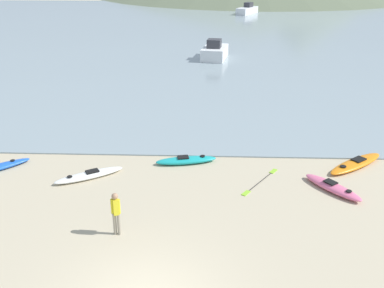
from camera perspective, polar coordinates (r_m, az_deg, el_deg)
name	(u,v)px	position (r m, az deg, el deg)	size (l,w,h in m)	color
bay_water	(196,31)	(54.34, 0.51, 14.12)	(160.00, 70.00, 0.06)	gray
kayak_on_sand_0	(356,163)	(20.86, 20.09, -2.33)	(3.12, 2.74, 0.31)	orange
kayak_on_sand_1	(333,187)	(18.49, 17.43, -5.25)	(2.13, 2.48, 0.35)	#E5668C
kayak_on_sand_2	(89,175)	(19.10, -12.93, -3.86)	(2.79, 2.04, 0.30)	white
kayak_on_sand_3	(186,160)	(19.87, -0.75, -2.07)	(2.77, 1.18, 0.33)	teal
person_near_foreground	(116,211)	(14.93, -9.64, -8.41)	(0.31, 0.27, 1.54)	gray
moored_boat_0	(247,10)	(70.33, 7.02, 16.54)	(3.58, 4.65, 1.64)	white
moored_boat_2	(215,52)	(39.68, 2.89, 11.62)	(2.48, 3.87, 1.73)	white
loose_paddle	(260,182)	(18.55, 8.67, -4.74)	(1.70, 2.41, 0.03)	black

